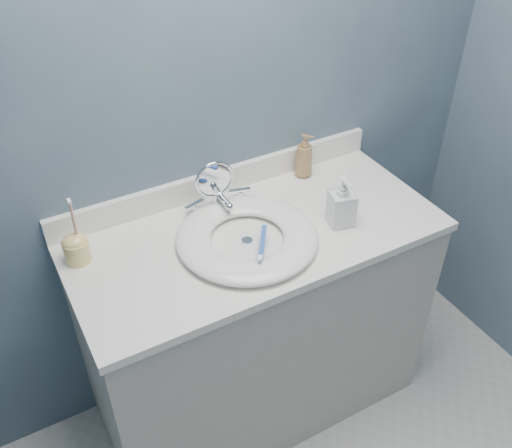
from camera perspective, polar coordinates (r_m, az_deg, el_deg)
back_wall at (r=1.88m, az=-4.12°, el=11.46°), size 2.20×0.02×2.40m
vanity_cabinet at (r=2.16m, az=0.03°, el=-10.23°), size 1.20×0.55×0.85m
countertop at (r=1.86m, az=0.03°, el=-1.16°), size 1.22×0.57×0.03m
backsplash at (r=2.01m, az=-3.62°, el=4.31°), size 1.22×0.02×0.09m
basin at (r=1.80m, az=-0.89°, el=-1.34°), size 0.45×0.45×0.04m
drain at (r=1.81m, az=-0.89°, el=-1.70°), size 0.04×0.04×0.01m
faucet at (r=1.93m, az=-3.67°, el=2.10°), size 0.25×0.13×0.07m
makeup_mirror at (r=1.88m, az=-4.14°, el=3.88°), size 0.14×0.08×0.20m
soap_bottle_amber at (r=2.09m, az=4.83°, el=6.85°), size 0.09×0.09×0.17m
soap_bottle_clear at (r=1.86m, az=8.60°, el=2.27°), size 0.10×0.10×0.17m
toothbrush_holder at (r=1.79m, az=-17.54°, el=-2.22°), size 0.08×0.08×0.23m
toothbrush_lying at (r=1.74m, az=0.63°, el=-1.94°), size 0.11×0.15×0.02m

